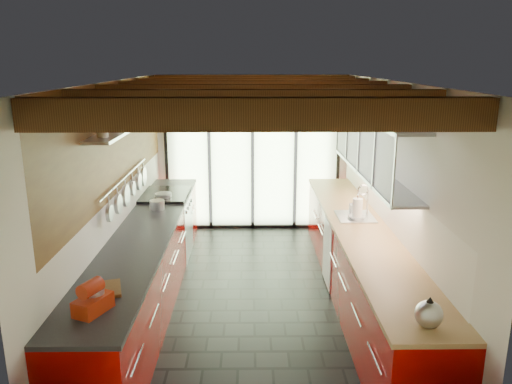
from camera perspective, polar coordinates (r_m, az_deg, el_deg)
ground at (r=6.23m, az=-0.23°, el=-12.15°), size 5.50×5.50×0.00m
room_shell at (r=5.67m, az=-0.25°, el=2.91°), size 5.50×5.50×5.50m
ceiling_beams at (r=5.94m, az=-0.29°, el=11.32°), size 3.14×5.06×4.90m
glass_door at (r=8.33m, az=-0.40°, el=6.77°), size 2.95×0.10×2.90m
left_counter at (r=6.16m, az=-12.31°, el=-8.12°), size 0.68×5.00×0.92m
range_stove at (r=7.49m, az=-10.16°, el=-3.75°), size 0.66×0.90×0.97m
right_counter at (r=6.18m, az=11.78°, el=-8.01°), size 0.68×5.00×0.92m
sink_assembly at (r=6.38m, az=11.38°, el=-2.48°), size 0.45×0.52×0.43m
upper_cabinets_right at (r=6.11m, az=13.31°, el=5.25°), size 0.34×3.00×3.00m
left_wall_fixtures at (r=6.06m, az=-14.35°, el=4.65°), size 0.28×2.60×0.96m
stand_mixer at (r=4.16m, az=-18.14°, el=-11.53°), size 0.28×0.35×0.28m
pot_large at (r=6.70m, az=-11.23°, el=-1.44°), size 0.20×0.20×0.12m
pot_small at (r=7.16m, az=-10.54°, el=-0.48°), size 0.28×0.28×0.09m
cutting_board at (r=4.52m, az=-16.68°, el=-10.60°), size 0.31×0.38×0.03m
kettle at (r=3.98m, az=19.15°, el=-12.89°), size 0.27×0.29×0.24m
paper_towel at (r=6.23m, az=11.51°, el=-1.98°), size 0.13×0.13×0.33m
soap_bottle at (r=6.46m, az=11.07°, el=-1.67°), size 0.10×0.10×0.20m
bowl at (r=6.29m, az=11.40°, el=-2.88°), size 0.23×0.23×0.05m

